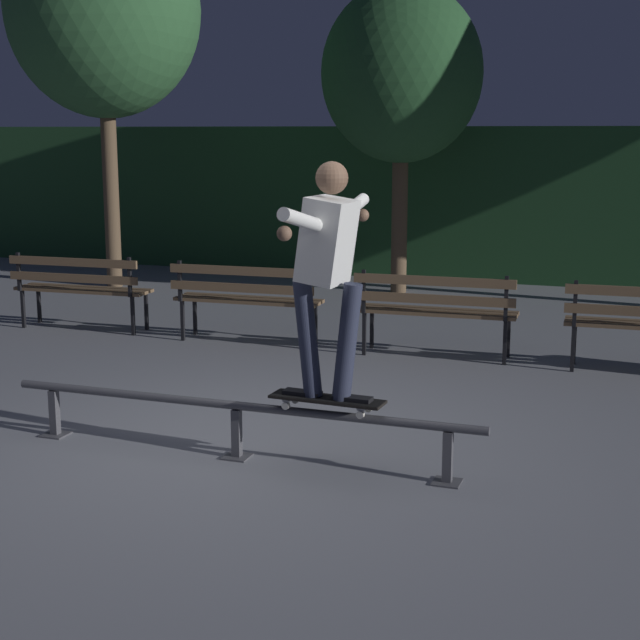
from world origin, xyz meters
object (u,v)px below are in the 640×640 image
at_px(park_bench_leftmost, 79,284).
at_px(park_bench_right_center, 435,305).
at_px(grind_rail, 236,415).
at_px(skateboarder, 328,260).
at_px(park_bench_left_center, 245,294).
at_px(tree_behind_benches, 402,74).
at_px(tree_far_left, 103,11).
at_px(skateboard, 327,400).

height_order(park_bench_leftmost, park_bench_right_center, same).
height_order(grind_rail, park_bench_leftmost, park_bench_leftmost).
relative_size(grind_rail, skateboarder, 2.24).
distance_m(park_bench_leftmost, park_bench_left_center, 2.05).
relative_size(park_bench_left_center, tree_behind_benches, 0.38).
xyz_separation_m(grind_rail, tree_far_left, (-4.77, 6.23, 3.56)).
bearing_deg(tree_far_left, park_bench_left_center, -40.47).
xyz_separation_m(skateboarder, park_bench_right_center, (-0.03, 3.37, -0.88)).
height_order(skateboard, skateboarder, skateboarder).
bearing_deg(skateboarder, tree_behind_benches, 101.01).
bearing_deg(skateboard, tree_far_left, 131.08).
height_order(grind_rail, skateboard, skateboard).
height_order(skateboard, tree_behind_benches, tree_behind_benches).
xyz_separation_m(grind_rail, park_bench_left_center, (-1.41, 3.37, 0.23)).
bearing_deg(park_bench_right_center, tree_behind_benches, 109.94).
height_order(park_bench_leftmost, tree_far_left, tree_far_left).
bearing_deg(skateboarder, skateboard, 176.79).
relative_size(skateboarder, park_bench_left_center, 0.97).
relative_size(tree_far_left, tree_behind_benches, 1.28).
bearing_deg(park_bench_right_center, skateboarder, -89.55).
distance_m(skateboard, park_bench_leftmost, 5.33).
relative_size(grind_rail, skateboard, 4.42).
bearing_deg(skateboard, park_bench_right_center, 90.40).
xyz_separation_m(grind_rail, tree_behind_benches, (-0.72, 7.10, 2.68)).
xyz_separation_m(park_bench_right_center, tree_far_left, (-5.41, 2.86, 3.33)).
xyz_separation_m(park_bench_leftmost, tree_behind_benches, (2.75, 3.74, 2.45)).
bearing_deg(tree_far_left, park_bench_leftmost, -65.53).
distance_m(tree_far_left, tree_behind_benches, 4.24).
bearing_deg(grind_rail, tree_far_left, 127.43).
distance_m(park_bench_right_center, tree_behind_benches, 4.67).
height_order(skateboard, tree_far_left, tree_far_left).
bearing_deg(tree_far_left, park_bench_right_center, -27.89).
distance_m(grind_rail, park_bench_right_center, 3.43).
bearing_deg(grind_rail, skateboard, -0.00).
bearing_deg(tree_behind_benches, park_bench_leftmost, -126.32).
distance_m(park_bench_leftmost, tree_far_left, 4.58).
xyz_separation_m(skateboarder, park_bench_left_center, (-2.08, 3.37, -0.88)).
distance_m(grind_rail, skateboarder, 1.29).
xyz_separation_m(skateboard, park_bench_right_center, (-0.02, 3.37, 0.06)).
height_order(skateboarder, park_bench_leftmost, skateboarder).
bearing_deg(park_bench_right_center, grind_rail, -100.77).
xyz_separation_m(tree_far_left, tree_behind_benches, (4.05, 0.88, -0.89)).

